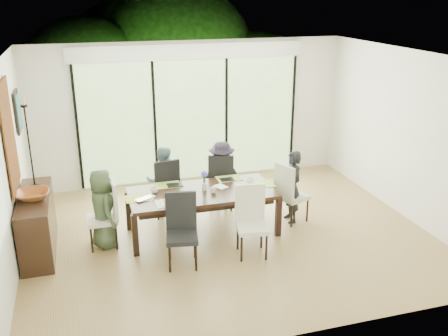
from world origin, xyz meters
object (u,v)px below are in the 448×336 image
object	(u,v)px
vase	(204,186)
laptop	(147,199)
cup_c	(250,181)
chair_right_end	(293,192)
chair_near_right	(252,222)
person_far_right	(222,175)
person_left_end	(103,209)
person_right_end	(292,187)
chair_left_end	(102,214)
table_top	(202,193)
chair_near_left	(182,232)
sideboard	(37,223)
person_far_left	(163,181)
cup_a	(154,190)
cup_b	(213,190)
chair_far_left	(163,186)
bowl	(33,195)
chair_far_right	(221,180)

from	to	relation	value
vase	laptop	size ratio (longest dim) A/B	0.36
laptop	cup_c	distance (m)	1.66
chair_right_end	laptop	xyz separation A→B (m)	(-2.35, -0.10, 0.20)
chair_right_end	chair_near_right	distance (m)	1.33
person_far_right	cup_c	bearing A→B (deg)	119.19
person_left_end	person_right_end	bearing A→B (deg)	-103.94
chair_left_end	person_left_end	bearing A→B (deg)	90.10
table_top	person_far_right	xyz separation A→B (m)	(0.55, 0.83, -0.07)
chair_right_end	chair_near_left	distance (m)	2.18
sideboard	chair_near_right	bearing A→B (deg)	-18.86
person_far_left	sideboard	bearing A→B (deg)	29.37
table_top	chair_left_end	xyz separation A→B (m)	(-1.50, 0.00, -0.16)
table_top	laptop	xyz separation A→B (m)	(-0.85, -0.10, 0.04)
laptop	sideboard	size ratio (longest dim) A/B	0.20
laptop	cup_a	world-z (taller)	cup_a
cup_c	cup_b	bearing A→B (deg)	-162.90
vase	cup_c	bearing A→B (deg)	3.81
person_right_end	person_far_right	bearing A→B (deg)	-133.17
chair_right_end	sideboard	distance (m)	3.90
chair_far_left	bowl	distance (m)	2.15
sideboard	cup_c	bearing A→B (deg)	-0.32
person_far_right	chair_left_end	bearing A→B (deg)	32.33
chair_left_end	person_left_end	size ratio (longest dim) A/B	0.85
chair_right_end	bowl	size ratio (longest dim) A/B	2.24
cup_b	person_left_end	bearing A→B (deg)	176.49
cup_b	person_right_end	bearing A→B (deg)	4.30
chair_left_end	chair_near_left	bearing A→B (deg)	49.08
chair_left_end	person_far_left	bearing A→B (deg)	128.43
person_far_right	laptop	size ratio (longest dim) A/B	3.91
person_right_end	chair_near_right	bearing A→B (deg)	-49.83
person_far_left	laptop	size ratio (longest dim) A/B	3.91
chair_left_end	laptop	size ratio (longest dim) A/B	3.33
chair_right_end	chair_far_right	world-z (taller)	same
chair_near_left	chair_far_right	bearing A→B (deg)	68.85
table_top	sideboard	world-z (taller)	sideboard
person_far_left	chair_far_right	bearing A→B (deg)	-169.62
chair_far_right	person_far_left	bearing A→B (deg)	19.22
table_top	chair_near_right	world-z (taller)	chair_near_right
person_far_right	bowl	bearing A→B (deg)	25.71
laptop	cup_c	xyz separation A→B (m)	(1.65, 0.20, 0.03)
chair_far_right	cup_c	distance (m)	0.82
chair_left_end	vase	world-z (taller)	chair_left_end
chair_far_left	chair_near_right	xyz separation A→B (m)	(0.95, -1.72, 0.00)
chair_near_left	cup_a	world-z (taller)	chair_near_left
person_left_end	cup_a	world-z (taller)	person_left_end
chair_far_right	bowl	world-z (taller)	chair_far_right
person_right_end	cup_b	distance (m)	1.34
person_right_end	cup_c	size ratio (longest dim) A/B	10.40
chair_right_end	laptop	world-z (taller)	chair_right_end
laptop	person_right_end	bearing A→B (deg)	-25.63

